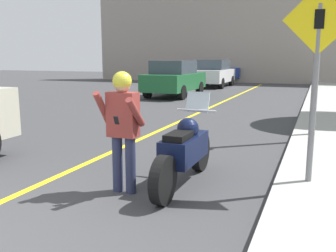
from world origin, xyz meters
The scene contains 9 objects.
road_center_line centered at (-0.60, 6.00, 0.00)m, with size 0.12×36.00×0.01m.
building_backdrop centered at (0.00, 26.00, 3.65)m, with size 28.00×1.20×7.29m.
motorcycle centered at (1.35, 2.79, 0.51)m, with size 0.62×2.20×1.30m.
person_biker centered at (0.69, 2.20, 1.00)m, with size 0.59×0.46×1.65m.
crossing_sign centered at (3.03, 3.14, 1.72)m, with size 0.91×0.08×2.59m.
traffic_light centered at (2.99, 6.53, 2.90)m, with size 0.26×0.30×3.97m.
parked_car_green centered at (-3.29, 14.48, 0.86)m, with size 1.88×4.20×1.68m.
parked_car_white centered at (-3.09, 20.80, 0.86)m, with size 1.88×4.20×1.68m.
parked_car_blue centered at (-3.26, 27.13, 0.86)m, with size 1.88×4.20×1.68m.
Camera 1 is at (3.08, -2.12, 1.83)m, focal length 40.00 mm.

